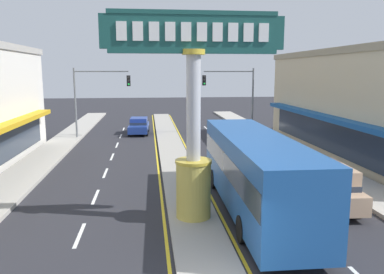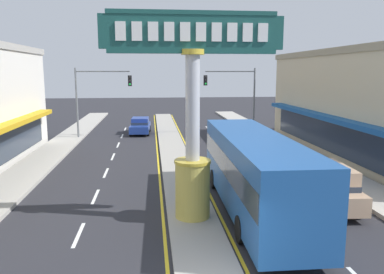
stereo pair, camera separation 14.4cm
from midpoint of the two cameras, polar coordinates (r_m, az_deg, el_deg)
The scene contains 10 objects.
median_strip at distance 27.54m, azimuth -2.48°, elevation -2.57°, with size 1.99×52.00×0.14m, color #A39E93.
sidewalk_left at distance 26.53m, azimuth -21.67°, elevation -3.68°, with size 2.50×60.00×0.18m, color #ADA89E.
sidewalk_right at distance 27.61m, azimuth 16.47°, elevation -2.88°, with size 2.50×60.00×0.18m, color #ADA89E.
lane_markings at distance 26.24m, azimuth -2.29°, elevation -3.33°, with size 8.73×52.00×0.01m.
district_sign at distance 14.91m, azimuth 0.37°, elevation 1.67°, with size 6.87×1.44×7.96m.
traffic_light_left_side at distance 34.76m, azimuth -13.71°, elevation 6.66°, with size 4.86×0.46×6.20m.
traffic_light_right_side at distance 36.19m, azimuth 6.59°, elevation 6.97°, with size 4.86×0.46×6.20m.
bus_near_right_lane at distance 16.44m, azimuth 9.33°, elevation -4.64°, with size 2.70×11.24×3.26m.
suv_far_right_lane at distance 18.02m, azimuth 19.27°, elevation -6.70°, with size 2.15×4.69×1.90m.
sedan_near_left_lane at distance 37.26m, azimuth -7.52°, elevation 1.68°, with size 1.98×4.37×1.53m.
Camera 2 is at (-1.58, -8.88, 5.88)m, focal length 36.20 mm.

